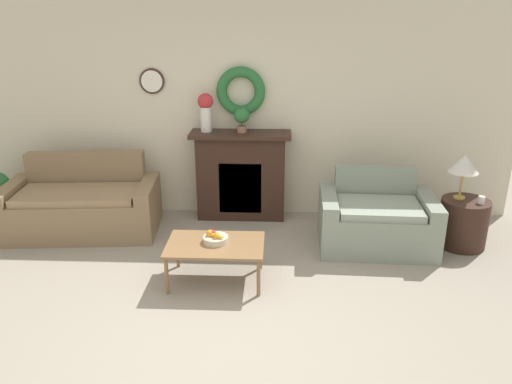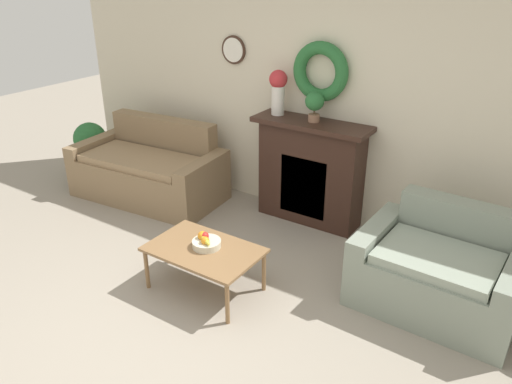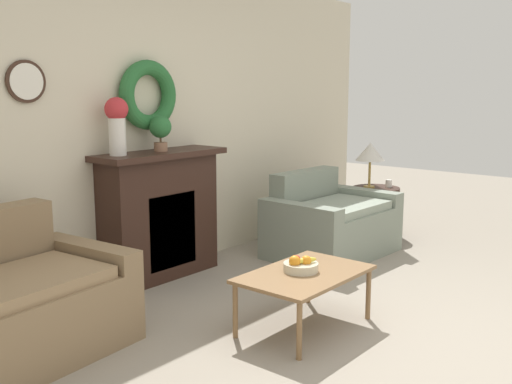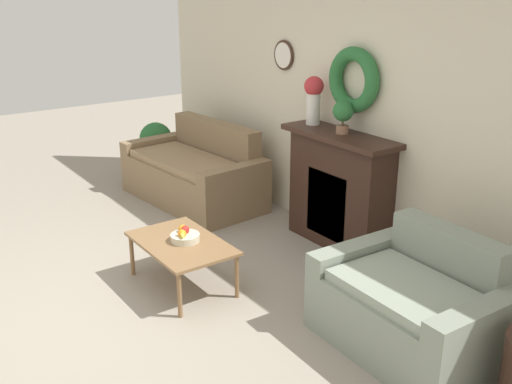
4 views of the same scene
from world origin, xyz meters
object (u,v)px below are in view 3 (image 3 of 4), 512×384
object	(u,v)px
mug	(389,183)
vase_on_mantel_left	(117,122)
loveseat_right	(330,224)
table_lamp	(370,152)
fruit_bowl	(300,265)
fireplace	(160,214)
potted_plant_on_mantel	(161,129)
coffee_table	(305,277)
side_table_by_loveseat	(375,211)

from	to	relation	value
mug	vase_on_mantel_left	distance (m)	3.30
loveseat_right	table_lamp	world-z (taller)	table_lamp
fruit_bowl	table_lamp	size ratio (longest dim) A/B	0.48
loveseat_right	mug	size ratio (longest dim) A/B	15.51
table_lamp	fruit_bowl	bearing A→B (deg)	-160.60
fireplace	potted_plant_on_mantel	xyz separation A→B (m)	(0.02, -0.01, 0.74)
table_lamp	coffee_table	bearing A→B (deg)	-159.89
fruit_bowl	potted_plant_on_mantel	world-z (taller)	potted_plant_on_mantel
fruit_bowl	vase_on_mantel_left	bearing A→B (deg)	99.91
side_table_by_loveseat	mug	world-z (taller)	mug
vase_on_mantel_left	potted_plant_on_mantel	bearing A→B (deg)	-2.60
mug	potted_plant_on_mantel	bearing A→B (deg)	163.06
table_lamp	mug	xyz separation A→B (m)	(0.18, -0.14, -0.36)
fruit_bowl	side_table_by_loveseat	xyz separation A→B (m)	(2.69, 0.87, -0.18)
fireplace	coffee_table	bearing A→B (deg)	-94.67
fireplace	table_lamp	xyz separation A→B (m)	(2.49, -0.68, 0.38)
fireplace	fruit_bowl	distance (m)	1.61
loveseat_right	vase_on_mantel_left	xyz separation A→B (m)	(-2.00, 0.76, 1.09)
vase_on_mantel_left	side_table_by_loveseat	bearing A→B (deg)	-13.89
side_table_by_loveseat	fireplace	bearing A→B (deg)	164.05
fireplace	fruit_bowl	xyz separation A→B (m)	(-0.14, -1.60, -0.11)
loveseat_right	mug	world-z (taller)	loveseat_right
fruit_bowl	potted_plant_on_mantel	xyz separation A→B (m)	(0.16, 1.59, 0.86)
fireplace	mug	xyz separation A→B (m)	(2.67, -0.82, 0.02)
coffee_table	mug	distance (m)	2.93
coffee_table	table_lamp	xyz separation A→B (m)	(2.62, 0.96, 0.58)
loveseat_right	table_lamp	bearing A→B (deg)	6.67
coffee_table	mug	bearing A→B (deg)	16.19
coffee_table	vase_on_mantel_left	world-z (taller)	vase_on_mantel_left
loveseat_right	potted_plant_on_mantel	bearing A→B (deg)	156.80
fruit_bowl	mug	bearing A→B (deg)	15.51
table_lamp	potted_plant_on_mantel	world-z (taller)	potted_plant_on_mantel
table_lamp	vase_on_mantel_left	size ratio (longest dim) A/B	1.08
coffee_table	side_table_by_loveseat	bearing A→B (deg)	18.65
fireplace	vase_on_mantel_left	distance (m)	0.93
fruit_bowl	mug	size ratio (longest dim) A/B	2.94
vase_on_mantel_left	potted_plant_on_mantel	world-z (taller)	vase_on_mantel_left
fruit_bowl	table_lamp	distance (m)	2.83
fruit_bowl	mug	distance (m)	2.92
side_table_by_loveseat	coffee_table	bearing A→B (deg)	-161.35
coffee_table	loveseat_right	bearing A→B (deg)	27.37
side_table_by_loveseat	mug	size ratio (longest dim) A/B	6.60
coffee_table	potted_plant_on_mantel	size ratio (longest dim) A/B	3.08
side_table_by_loveseat	mug	bearing A→B (deg)	-37.87
fireplace	table_lamp	size ratio (longest dim) A/B	2.45
fireplace	table_lamp	world-z (taller)	fireplace
mug	potted_plant_on_mantel	world-z (taller)	potted_plant_on_mantel
fruit_bowl	fireplace	bearing A→B (deg)	85.03
fireplace	fruit_bowl	size ratio (longest dim) A/B	5.05
loveseat_right	potted_plant_on_mantel	xyz separation A→B (m)	(-1.56, 0.74, 1.00)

